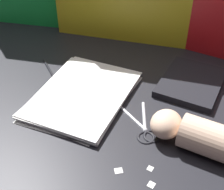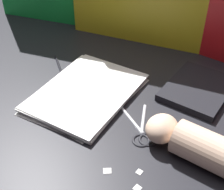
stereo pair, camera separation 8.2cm
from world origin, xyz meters
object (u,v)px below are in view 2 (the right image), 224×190
object	(u,v)px
hand_forearm	(215,153)
scissors	(142,131)
book_closed	(198,89)
paper_stack	(86,92)

from	to	relation	value
hand_forearm	scissors	bearing A→B (deg)	175.82
book_closed	hand_forearm	world-z (taller)	hand_forearm
paper_stack	scissors	bearing A→B (deg)	-14.56
scissors	hand_forearm	distance (m)	0.19
paper_stack	hand_forearm	xyz separation A→B (m)	(0.40, -0.07, 0.03)
book_closed	hand_forearm	xyz separation A→B (m)	(0.12, -0.25, 0.03)
book_closed	scissors	size ratio (longest dim) A/B	1.45
scissors	hand_forearm	size ratio (longest dim) A/B	0.48
paper_stack	scissors	world-z (taller)	paper_stack
paper_stack	hand_forearm	bearing A→B (deg)	-9.78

